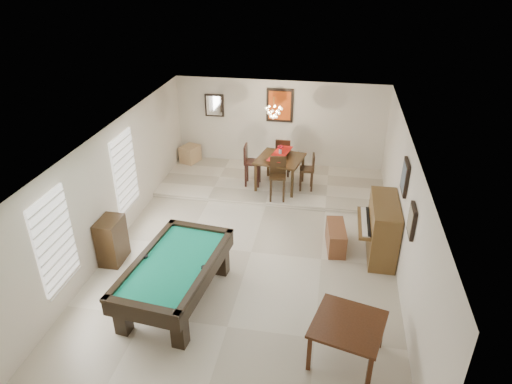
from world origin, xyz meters
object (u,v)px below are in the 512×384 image
(apothecary_chest, at_px, (112,240))
(corner_bench, at_px, (190,154))
(square_table, at_px, (346,340))
(chandelier, at_px, (274,108))
(dining_chair_east, at_px, (307,172))
(dining_chair_west, at_px, (253,165))
(pool_table, at_px, (176,281))
(dining_table, at_px, (280,170))
(upright_piano, at_px, (376,228))
(piano_bench, at_px, (336,237))
(dining_chair_north, at_px, (283,156))
(flower_vase, at_px, (280,149))
(dining_chair_south, at_px, (278,179))

(apothecary_chest, bearing_deg, corner_bench, 88.40)
(square_table, height_order, chandelier, chandelier)
(dining_chair_east, bearing_deg, dining_chair_west, -96.17)
(pool_table, xyz_separation_m, dining_table, (1.29, 4.70, 0.17))
(chandelier, bearing_deg, upright_piano, -47.10)
(square_table, bearing_deg, chandelier, 109.02)
(apothecary_chest, xyz_separation_m, dining_chair_east, (3.70, 3.72, 0.13))
(piano_bench, relative_size, dining_chair_north, 0.86)
(dining_table, relative_size, dining_chair_east, 1.16)
(apothecary_chest, height_order, dining_chair_west, dining_chair_west)
(dining_chair_west, height_order, chandelier, chandelier)
(dining_table, bearing_deg, square_table, -72.36)
(upright_piano, xyz_separation_m, dining_chair_east, (-1.63, 2.51, -0.00))
(apothecary_chest, xyz_separation_m, dining_table, (2.99, 3.76, 0.11))
(corner_bench, bearing_deg, chandelier, -19.61)
(flower_vase, height_order, corner_bench, flower_vase)
(square_table, xyz_separation_m, dining_chair_west, (-2.49, 5.53, 0.33))
(pool_table, bearing_deg, dining_chair_east, 73.23)
(dining_table, distance_m, flower_vase, 0.59)
(piano_bench, bearing_deg, dining_chair_south, 130.59)
(corner_bench, bearing_deg, pool_table, -75.11)
(piano_bench, bearing_deg, chandelier, 123.17)
(upright_piano, height_order, dining_chair_south, upright_piano)
(pool_table, distance_m, square_table, 3.18)
(upright_piano, bearing_deg, dining_chair_south, 141.80)
(dining_table, height_order, dining_chair_east, dining_chair_east)
(dining_table, distance_m, dining_chair_east, 0.71)
(dining_chair_south, height_order, dining_chair_west, dining_chair_west)
(upright_piano, distance_m, piano_bench, 0.87)
(pool_table, height_order, dining_table, dining_table)
(square_table, xyz_separation_m, upright_piano, (0.58, 3.01, 0.25))
(pool_table, xyz_separation_m, square_table, (3.06, -0.85, -0.06))
(chandelier, bearing_deg, pool_table, -102.27)
(upright_piano, xyz_separation_m, apothecary_chest, (-5.33, -1.21, -0.13))
(dining_chair_east, bearing_deg, dining_table, -98.85)
(dining_chair_west, relative_size, corner_bench, 2.08)
(dining_chair_south, bearing_deg, chandelier, 99.14)
(piano_bench, height_order, dining_chair_east, dining_chair_east)
(pool_table, relative_size, dining_chair_south, 2.28)
(upright_piano, xyz_separation_m, dining_table, (-2.34, 2.55, -0.02))
(apothecary_chest, relative_size, dining_chair_south, 0.88)
(flower_vase, bearing_deg, piano_bench, -58.17)
(pool_table, relative_size, square_table, 2.40)
(dining_table, bearing_deg, dining_chair_south, -87.07)
(upright_piano, relative_size, dining_chair_west, 1.30)
(pool_table, height_order, piano_bench, pool_table)
(dining_chair_south, xyz_separation_m, chandelier, (-0.26, 0.95, 1.53))
(chandelier, bearing_deg, square_table, -70.98)
(dining_chair_east, bearing_deg, upright_piano, 27.42)
(dining_chair_north, distance_m, corner_bench, 2.90)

